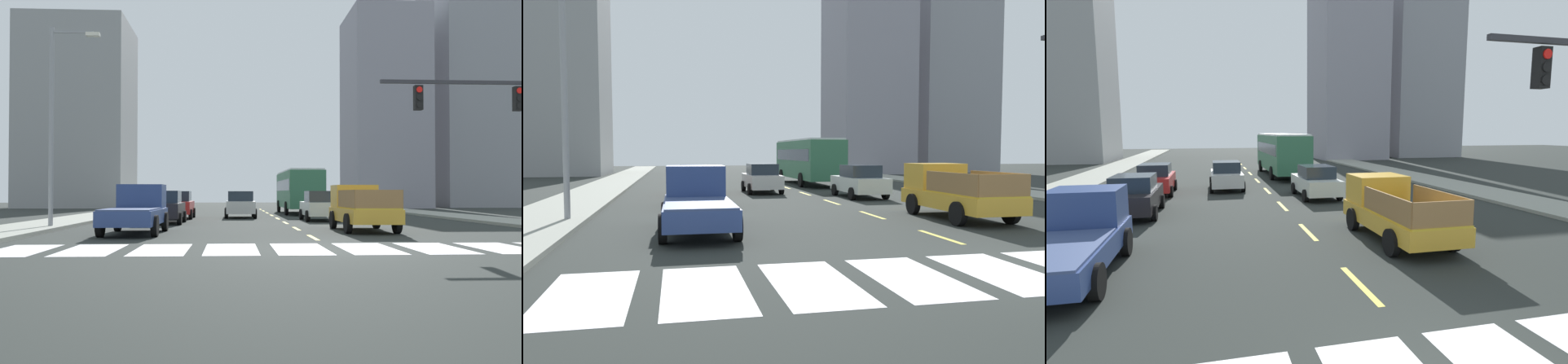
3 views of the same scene
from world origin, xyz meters
TOP-DOWN VIEW (x-y plane):
  - ground_plane at (0.00, 0.00)m, footprint 160.00×160.00m
  - sidewalk_right at (11.86, 18.00)m, footprint 3.19×110.00m
  - sidewalk_left at (-11.86, 18.00)m, footprint 3.19×110.00m
  - crosswalk_stripe_0 at (-8.79, 0.00)m, footprint 1.49×3.31m
  - crosswalk_stripe_1 at (-6.84, 0.00)m, footprint 1.49×3.31m
  - crosswalk_stripe_2 at (-4.88, 0.00)m, footprint 1.49×3.31m
  - crosswalk_stripe_3 at (-2.93, 0.00)m, footprint 1.49×3.31m
  - crosswalk_stripe_4 at (-0.98, 0.00)m, footprint 1.49×3.31m
  - crosswalk_stripe_5 at (0.98, 0.00)m, footprint 1.49×3.31m
  - crosswalk_stripe_6 at (2.93, 0.00)m, footprint 1.49×3.31m
  - crosswalk_stripe_7 at (4.88, 0.00)m, footprint 1.49×3.31m
  - lane_dash_0 at (0.00, 4.00)m, footprint 0.16×2.40m
  - lane_dash_1 at (0.00, 9.00)m, footprint 0.16×2.40m
  - lane_dash_2 at (0.00, 14.00)m, footprint 0.16×2.40m
  - lane_dash_3 at (0.00, 19.00)m, footprint 0.16×2.40m
  - lane_dash_4 at (0.00, 24.00)m, footprint 0.16×2.40m
  - lane_dash_5 at (0.00, 29.00)m, footprint 0.16×2.40m
  - lane_dash_6 at (0.00, 34.00)m, footprint 0.16×2.40m
  - lane_dash_7 at (0.00, 39.00)m, footprint 0.16×2.40m
  - pickup_stakebed at (2.62, 7.78)m, footprint 2.18×5.20m
  - pickup_dark at (-6.68, 6.63)m, footprint 2.18×5.20m
  - city_bus at (2.33, 27.11)m, footprint 2.72×10.80m
  - sedan_near_right at (-2.32, 20.23)m, footprint 2.02×4.40m
  - sedan_far at (-6.27, 19.33)m, footprint 2.02×4.40m
  - sedan_near_left at (2.22, 16.11)m, footprint 2.02×4.40m
  - sedan_mid at (-6.40, 13.50)m, footprint 2.02×4.40m
  - streetlight_left at (-10.75, 9.24)m, footprint 2.20×0.28m
  - tower_tall_centre at (25.52, 48.53)m, footprint 9.34×10.93m
  - block_mid_left at (-20.10, 47.61)m, footprint 11.38×10.38m
  - block_mid_right at (14.27, 45.39)m, footprint 8.18×9.31m

SIDE VIEW (x-z plane):
  - ground_plane at x=0.00m, z-range 0.00..0.00m
  - lane_dash_0 at x=0.00m, z-range 0.00..0.01m
  - lane_dash_1 at x=0.00m, z-range 0.00..0.01m
  - lane_dash_2 at x=0.00m, z-range 0.00..0.01m
  - lane_dash_3 at x=0.00m, z-range 0.00..0.01m
  - lane_dash_4 at x=0.00m, z-range 0.00..0.01m
  - lane_dash_5 at x=0.00m, z-range 0.00..0.01m
  - lane_dash_6 at x=0.00m, z-range 0.00..0.01m
  - lane_dash_7 at x=0.00m, z-range 0.00..0.01m
  - crosswalk_stripe_0 at x=-8.79m, z-range 0.00..0.01m
  - crosswalk_stripe_1 at x=-6.84m, z-range 0.00..0.01m
  - crosswalk_stripe_2 at x=-4.88m, z-range 0.00..0.01m
  - crosswalk_stripe_3 at x=-2.93m, z-range 0.00..0.01m
  - crosswalk_stripe_4 at x=-0.98m, z-range 0.00..0.01m
  - crosswalk_stripe_5 at x=0.98m, z-range 0.00..0.01m
  - crosswalk_stripe_6 at x=2.93m, z-range 0.00..0.01m
  - crosswalk_stripe_7 at x=4.88m, z-range 0.00..0.01m
  - sidewalk_right at x=11.86m, z-range 0.00..0.15m
  - sidewalk_left at x=-11.86m, z-range 0.00..0.15m
  - sedan_near_right at x=-2.32m, z-range 0.00..1.72m
  - sedan_far at x=-6.27m, z-range 0.00..1.72m
  - sedan_near_left at x=2.22m, z-range 0.00..1.72m
  - sedan_mid at x=-6.40m, z-range 0.00..1.72m
  - pickup_dark at x=-6.68m, z-range -0.06..1.90m
  - pickup_stakebed at x=2.62m, z-range -0.04..1.92m
  - city_bus at x=2.33m, z-range 0.29..3.61m
  - streetlight_left at x=-10.75m, z-range 0.47..9.47m
  - block_mid_left at x=-20.10m, z-range 0.00..20.78m
  - block_mid_right at x=14.27m, z-range 0.00..21.80m
  - tower_tall_centre at x=25.52m, z-range 0.00..34.01m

